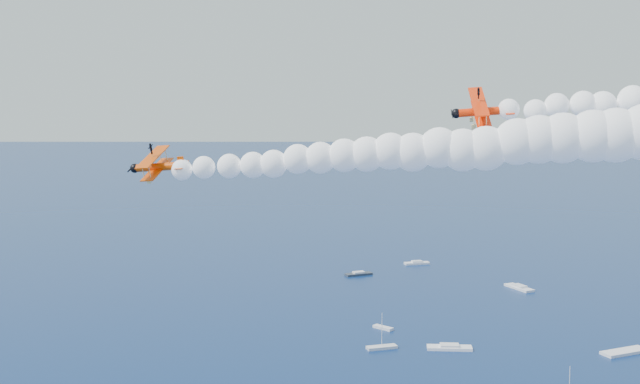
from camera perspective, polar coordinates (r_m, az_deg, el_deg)
The scene contains 3 objects.
biplane_lead at distance 95.26m, azimuth 11.17°, elevation 5.45°, with size 6.88×7.72×4.65m, color #FF2E05, non-canonical shape.
biplane_trail at distance 96.01m, azimuth -11.04°, elevation 1.71°, with size 6.67×7.48×4.51m, color #E84804, non-canonical shape.
smoke_trail_trail at distance 89.22m, azimuth 8.19°, elevation 2.93°, with size 58.29×30.34×11.20m, color white, non-canonical shape.
Camera 1 is at (46.24, -68.67, 61.76)m, focal length 46.48 mm.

